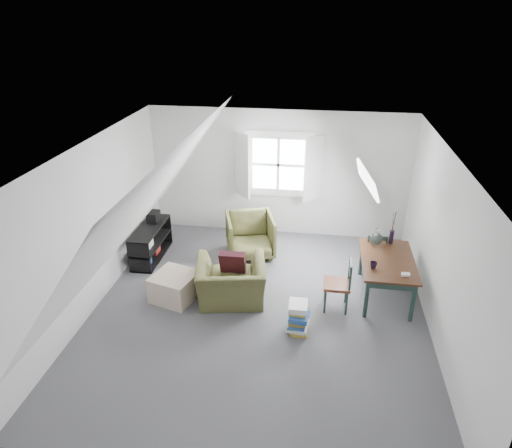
% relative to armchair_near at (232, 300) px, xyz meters
% --- Properties ---
extents(floor, '(5.50, 5.50, 0.00)m').
position_rel_armchair_near_xyz_m(floor, '(0.46, -0.23, 0.00)').
color(floor, '#4E4E53').
rests_on(floor, ground).
extents(ceiling, '(5.50, 5.50, 0.00)m').
position_rel_armchair_near_xyz_m(ceiling, '(0.46, -0.23, 2.50)').
color(ceiling, white).
rests_on(ceiling, wall_back).
extents(wall_back, '(5.00, 0.00, 5.00)m').
position_rel_armchair_near_xyz_m(wall_back, '(0.46, 2.52, 1.25)').
color(wall_back, silver).
rests_on(wall_back, ground).
extents(wall_front, '(5.00, 0.00, 5.00)m').
position_rel_armchair_near_xyz_m(wall_front, '(0.46, -2.98, 1.25)').
color(wall_front, silver).
rests_on(wall_front, ground).
extents(wall_left, '(0.00, 5.50, 5.50)m').
position_rel_armchair_near_xyz_m(wall_left, '(-2.04, -0.23, 1.25)').
color(wall_left, silver).
rests_on(wall_left, ground).
extents(wall_right, '(0.00, 5.50, 5.50)m').
position_rel_armchair_near_xyz_m(wall_right, '(2.96, -0.23, 1.25)').
color(wall_right, silver).
rests_on(wall_right, ground).
extents(slope_left, '(3.19, 5.50, 4.48)m').
position_rel_armchair_near_xyz_m(slope_left, '(-1.09, -0.23, 1.78)').
color(slope_left, white).
rests_on(slope_left, wall_left).
extents(slope_right, '(3.19, 5.50, 4.48)m').
position_rel_armchair_near_xyz_m(slope_right, '(2.01, -0.23, 1.78)').
color(slope_right, white).
rests_on(slope_right, wall_right).
extents(dormer_window, '(1.71, 0.35, 1.30)m').
position_rel_armchair_near_xyz_m(dormer_window, '(0.46, 2.45, 1.45)').
color(dormer_window, white).
rests_on(dormer_window, wall_back).
extents(skylight, '(0.35, 0.75, 0.47)m').
position_rel_armchair_near_xyz_m(skylight, '(2.01, 1.07, 1.75)').
color(skylight, white).
rests_on(skylight, slope_right).
extents(armchair_near, '(1.19, 1.09, 0.68)m').
position_rel_armchair_near_xyz_m(armchair_near, '(0.00, 0.00, 0.00)').
color(armchair_near, '#4B4C27').
rests_on(armchair_near, floor).
extents(armchair_far, '(1.05, 1.06, 0.78)m').
position_rel_armchair_near_xyz_m(armchair_far, '(0.06, 1.50, 0.00)').
color(armchair_far, '#4B4C27').
rests_on(armchair_far, floor).
extents(throw_pillow, '(0.40, 0.24, 0.41)m').
position_rel_armchair_near_xyz_m(throw_pillow, '(0.00, 0.15, 0.60)').
color(throw_pillow, '#390F18').
rests_on(throw_pillow, armchair_near).
extents(ottoman, '(0.78, 0.78, 0.42)m').
position_rel_armchair_near_xyz_m(ottoman, '(-0.89, -0.06, 0.21)').
color(ottoman, '#C0A893').
rests_on(ottoman, floor).
extents(dining_table, '(0.81, 1.35, 0.67)m').
position_rel_armchair_near_xyz_m(dining_table, '(2.39, 0.48, 0.58)').
color(dining_table, '#351C0F').
rests_on(dining_table, floor).
extents(demijohn, '(0.21, 0.21, 0.29)m').
position_rel_armchair_near_xyz_m(demijohn, '(2.24, 0.93, 0.79)').
color(demijohn, silver).
rests_on(demijohn, dining_table).
extents(vase_twigs, '(0.07, 0.08, 0.57)m').
position_rel_armchair_near_xyz_m(vase_twigs, '(2.49, 1.03, 0.80)').
color(vase_twigs, black).
rests_on(vase_twigs, dining_table).
extents(cup, '(0.14, 0.14, 0.10)m').
position_rel_armchair_near_xyz_m(cup, '(2.14, 0.18, 0.67)').
color(cup, black).
rests_on(cup, dining_table).
extents(paper_box, '(0.12, 0.08, 0.04)m').
position_rel_armchair_near_xyz_m(paper_box, '(2.59, 0.03, 0.69)').
color(paper_box, white).
rests_on(paper_box, dining_table).
extents(dining_chair_far, '(0.37, 0.37, 0.79)m').
position_rel_armchair_near_xyz_m(dining_chair_far, '(2.28, 1.16, 0.41)').
color(dining_chair_far, '#5B2C1C').
rests_on(dining_chair_far, floor).
extents(dining_chair_near, '(0.39, 0.39, 0.84)m').
position_rel_armchair_near_xyz_m(dining_chair_near, '(1.65, 0.05, 0.44)').
color(dining_chair_near, '#5B2C1C').
rests_on(dining_chair_near, floor).
extents(media_shelf, '(0.40, 1.19, 0.61)m').
position_rel_armchair_near_xyz_m(media_shelf, '(-1.72, 1.10, 0.27)').
color(media_shelf, black).
rests_on(media_shelf, floor).
extents(electronics_box, '(0.20, 0.27, 0.21)m').
position_rel_armchair_near_xyz_m(electronics_box, '(-1.72, 1.39, 0.70)').
color(electronics_box, black).
rests_on(electronics_box, media_shelf).
extents(magazine_stack, '(0.34, 0.40, 0.45)m').
position_rel_armchair_near_xyz_m(magazine_stack, '(1.08, -0.59, 0.23)').
color(magazine_stack, '#B29933').
rests_on(magazine_stack, floor).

